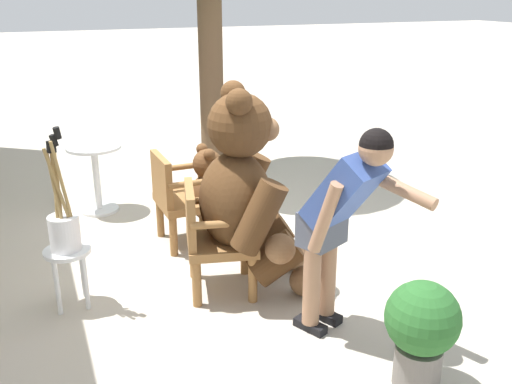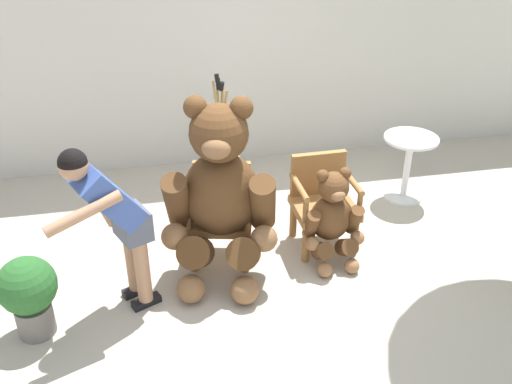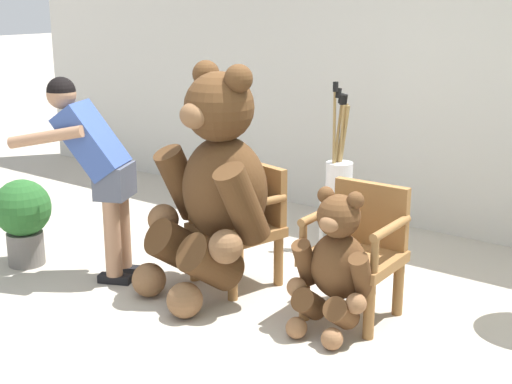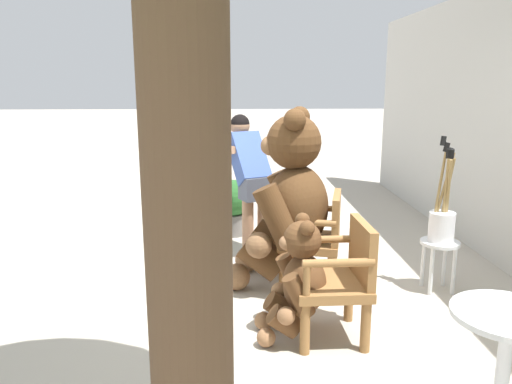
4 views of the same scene
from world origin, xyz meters
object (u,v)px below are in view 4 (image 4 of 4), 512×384
Objects in this scene: brush_bucket at (442,218)px; round_side_table at (504,363)px; teddy_bear_small at (298,279)px; wooden_chair_left at (317,236)px; teddy_bear_large at (288,200)px; potted_plant at (233,203)px; person_visitor at (249,172)px; white_stool at (439,252)px; wooden_chair_right at (338,276)px.

brush_bucket is 1.28× the size of round_side_table.
brush_bucket is at bearing 119.87° from teddy_bear_small.
teddy_bear_large is at bearing -97.44° from wooden_chair_left.
teddy_bear_large reaches higher than potted_plant.
round_side_table is 1.06× the size of potted_plant.
person_visitor reaches higher than white_stool.
wooden_chair_left reaches higher than potted_plant.
teddy_bear_large is (-0.98, -0.27, 0.33)m from wooden_chair_right.
person_visitor is 1.61× the size of brush_bucket.
brush_bucket is at bearing 126.08° from wooden_chair_right.
person_visitor is at bearing -170.99° from teddy_bear_small.
white_stool is at bearing 46.50° from potted_plant.
wooden_chair_right is at bearing -53.92° from brush_bucket.
person_visitor is 2.06× the size of round_side_table.
wooden_chair_left is 0.99m from teddy_bear_small.
teddy_bear_large is 1.77× the size of teddy_bear_small.
wooden_chair_left is 2.16m from round_side_table.
round_side_table is (1.12, 0.61, -0.01)m from wooden_chair_right.
wooden_chair_left is 1.08m from white_stool.
round_side_table reaches higher than potted_plant.
teddy_bear_small is 1.58m from brush_bucket.
potted_plant is at bearing -163.06° from wooden_chair_right.
wooden_chair_right is 0.58× the size of person_visitor.
teddy_bear_large is at bearing 178.56° from teddy_bear_small.
person_visitor is 2.03m from white_stool.
round_side_table is at bearing 38.89° from teddy_bear_small.
wooden_chair_left is at bearing -99.22° from brush_bucket.
person_visitor is at bearing -159.62° from teddy_bear_large.
wooden_chair_left is at bearing -179.90° from wooden_chair_right.
person_visitor is 3.22m from round_side_table.
teddy_bear_small is at bearing 10.66° from potted_plant.
round_side_table is (2.95, 1.19, -0.45)m from person_visitor.
teddy_bear_large is at bearing -98.98° from white_stool.
wooden_chair_right is 1.97m from person_visitor.
round_side_table is at bearing 22.00° from person_visitor.
brush_bucket is (0.17, 1.06, 0.21)m from wooden_chair_left.
round_side_table is 3.88m from potted_plant.
wooden_chair_left is at bearing -99.36° from white_stool.
white_stool is at bearing 119.82° from teddy_bear_small.
wooden_chair_left is 1.19× the size of round_side_table.
wooden_chair_left is at bearing 33.26° from person_visitor.
teddy_bear_small reaches higher than wooden_chair_left.
teddy_bear_large is 2.24× the size of round_side_table.
wooden_chair_right is 1.28m from round_side_table.
wooden_chair_right is at bearing 17.62° from person_visitor.
teddy_bear_small is 1.56m from white_stool.
teddy_bear_large reaches higher than wooden_chair_left.
round_side_table is (1.89, -0.45, 0.09)m from white_stool.
potted_plant is at bearing -153.94° from wooden_chair_left.
wooden_chair_left is 1.00× the size of wooden_chair_right.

